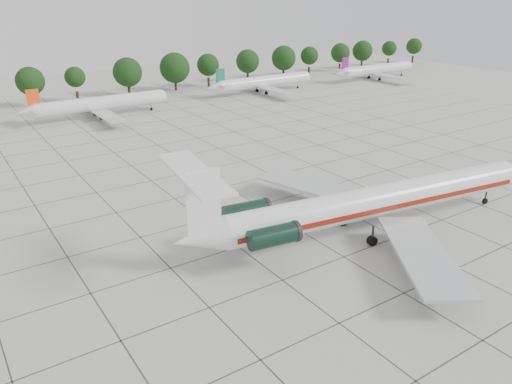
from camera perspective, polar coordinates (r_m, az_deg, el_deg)
ground at (r=58.51m, az=4.65°, el=-4.17°), size 260.00×260.00×0.00m
apron_joints at (r=69.78m, az=-2.97°, el=0.40°), size 170.00×170.00×0.02m
main_airliner at (r=56.85m, az=12.23°, el=-1.27°), size 45.32×35.42×10.67m
ground_crew at (r=71.80m, az=18.30°, el=0.60°), size 0.72×0.66×1.66m
bg_airliner_c at (r=113.63m, az=-17.34°, el=9.60°), size 28.24×27.20×7.40m
bg_airliner_d at (r=135.01m, az=0.93°, el=12.48°), size 28.24×27.20×7.40m
bg_airliner_e at (r=160.34m, az=13.64°, el=13.45°), size 28.24×27.20×7.40m
tree_line at (r=129.08m, az=-24.40°, el=11.47°), size 249.86×8.44×10.22m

